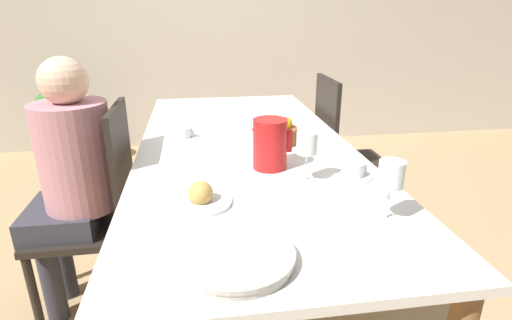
% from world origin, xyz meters
% --- Properties ---
extents(ground_plane, '(20.00, 20.00, 0.00)m').
position_xyz_m(ground_plane, '(0.00, 0.00, 0.00)').
color(ground_plane, tan).
extents(wall_back, '(10.00, 0.06, 2.60)m').
position_xyz_m(wall_back, '(0.00, 2.34, 1.30)').
color(wall_back, beige).
rests_on(wall_back, ground_plane).
extents(dining_table, '(0.97, 2.18, 0.74)m').
position_xyz_m(dining_table, '(0.00, 0.00, 0.66)').
color(dining_table, white).
rests_on(dining_table, ground_plane).
extents(chair_person_side, '(0.42, 0.42, 0.96)m').
position_xyz_m(chair_person_side, '(-0.66, -0.08, 0.49)').
color(chair_person_side, black).
rests_on(chair_person_side, ground_plane).
extents(chair_opposite, '(0.42, 0.42, 0.96)m').
position_xyz_m(chair_opposite, '(0.66, 0.48, 0.49)').
color(chair_opposite, black).
rests_on(chair_opposite, ground_plane).
extents(person_seated, '(0.39, 0.41, 1.16)m').
position_xyz_m(person_seated, '(-0.76, -0.08, 0.68)').
color(person_seated, '#33333D').
rests_on(person_seated, ground_plane).
extents(red_pitcher, '(0.16, 0.13, 0.20)m').
position_xyz_m(red_pitcher, '(0.06, -0.29, 0.84)').
color(red_pitcher, red).
rests_on(red_pitcher, dining_table).
extents(wine_glass_water, '(0.08, 0.08, 0.19)m').
position_xyz_m(wine_glass_water, '(0.33, -0.75, 0.88)').
color(wine_glass_water, white).
rests_on(wine_glass_water, dining_table).
extents(wine_glass_juice, '(0.08, 0.08, 0.19)m').
position_xyz_m(wine_glass_juice, '(0.17, -0.44, 0.87)').
color(wine_glass_juice, white).
rests_on(wine_glass_juice, dining_table).
extents(teacup_near_person, '(0.15, 0.15, 0.06)m').
position_xyz_m(teacup_near_person, '(0.35, -0.43, 0.76)').
color(teacup_near_person, silver).
rests_on(teacup_near_person, dining_table).
extents(teacup_across, '(0.15, 0.15, 0.06)m').
position_xyz_m(teacup_across, '(-0.29, 0.15, 0.76)').
color(teacup_across, silver).
rests_on(teacup_across, dining_table).
extents(serving_tray, '(0.30, 0.30, 0.03)m').
position_xyz_m(serving_tray, '(-0.14, -0.90, 0.75)').
color(serving_tray, '#B7B2A8').
rests_on(serving_tray, dining_table).
extents(bread_plate, '(0.20, 0.20, 0.08)m').
position_xyz_m(bread_plate, '(-0.22, -0.57, 0.76)').
color(bread_plate, silver).
rests_on(bread_plate, dining_table).
extents(fruit_bowl, '(0.20, 0.20, 0.12)m').
position_xyz_m(fruit_bowl, '(0.15, 0.02, 0.79)').
color(fruit_bowl, brown).
rests_on(fruit_bowl, dining_table).
extents(potted_plant, '(0.38, 0.38, 0.70)m').
position_xyz_m(potted_plant, '(-1.42, 1.86, 0.44)').
color(potted_plant, '#4C4742').
rests_on(potted_plant, ground_plane).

